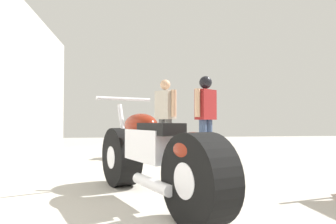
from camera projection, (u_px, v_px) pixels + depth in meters
ground_plane at (187, 175)px, 4.07m from camera, size 18.86×18.86×0.00m
motorcycle_maroon_cruiser at (152, 157)px, 2.70m from camera, size 1.11×2.11×1.02m
mechanic_in_blue at (165, 113)px, 6.18m from camera, size 0.45×0.60×1.63m
mechanic_with_helmet at (206, 109)px, 5.77m from camera, size 0.56×0.49×1.65m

